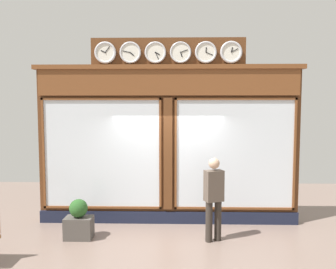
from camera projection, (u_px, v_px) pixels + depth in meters
The scene contains 4 objects.
shop_facade at pixel (168, 142), 7.82m from camera, with size 6.10×0.42×4.24m.
pedestrian at pixel (214, 196), 6.74m from camera, with size 0.42×0.34×1.69m.
planter_box at pixel (79, 228), 6.92m from camera, with size 0.56×0.36×0.45m, color #4C4742.
planter_shrub at pixel (78, 208), 6.88m from camera, with size 0.37×0.37×0.37m, color #285623.
Camera 1 is at (-0.19, 7.66, 2.69)m, focal length 36.10 mm.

